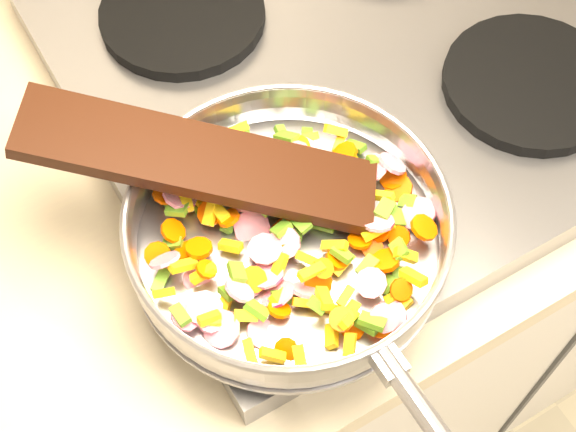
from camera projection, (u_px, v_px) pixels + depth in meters
cooktop at (350, 65)px, 0.91m from camera, size 0.60×0.60×0.04m
grate_fl at (308, 192)px, 0.79m from camera, size 0.19×0.19×0.02m
grate_fr at (531, 83)px, 0.86m from camera, size 0.19×0.19×0.02m
grate_bl at (182, 15)px, 0.92m from camera, size 0.19×0.19×0.02m
saute_pan at (289, 229)px, 0.72m from camera, size 0.34×0.50×0.06m
vegetable_heap at (288, 232)px, 0.74m from camera, size 0.28×0.26×0.05m
wooden_spatula at (201, 160)px, 0.72m from camera, size 0.30×0.25×0.09m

